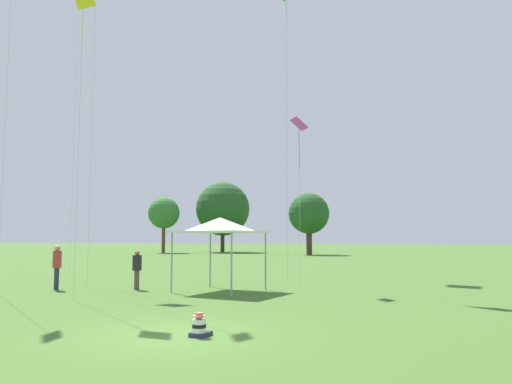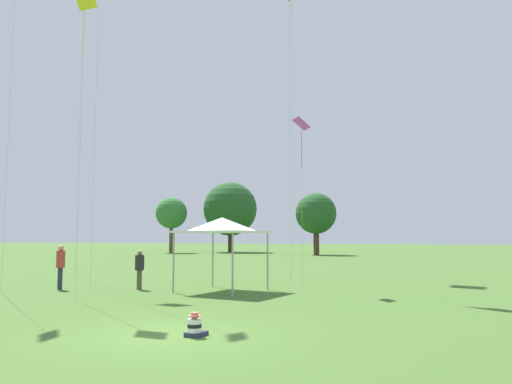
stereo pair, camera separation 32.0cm
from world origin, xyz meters
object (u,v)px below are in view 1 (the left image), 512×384
at_px(person_standing_3, 57,263).
at_px(distant_tree_1, 223,209).
at_px(seated_toddler, 200,327).
at_px(kite_6, 299,131).
at_px(kite_0, 83,10).
at_px(person_standing_1, 137,266).
at_px(canopy_tent, 220,226).
at_px(distant_tree_2, 164,213).
at_px(distant_tree_0, 309,214).

height_order(person_standing_3, distant_tree_1, distant_tree_1).
bearing_deg(distant_tree_1, person_standing_3, -76.56).
relative_size(seated_toddler, kite_6, 0.07).
distance_m(seated_toddler, kite_0, 13.09).
distance_m(seated_toddler, person_standing_1, 10.64).
bearing_deg(person_standing_1, canopy_tent, -19.40).
bearing_deg(seated_toddler, distant_tree_2, 123.27).
height_order(person_standing_3, distant_tree_0, distant_tree_0).
distance_m(seated_toddler, person_standing_3, 12.19).
height_order(person_standing_1, distant_tree_0, distant_tree_0).
bearing_deg(distant_tree_2, distant_tree_0, -2.43).
bearing_deg(distant_tree_1, kite_6, -65.32).
xyz_separation_m(person_standing_1, kite_0, (-0.20, -3.84, 9.52)).
relative_size(seated_toddler, kite_0, 0.05).
distance_m(person_standing_3, distant_tree_2, 49.36).
bearing_deg(distant_tree_0, kite_6, -79.43).
xyz_separation_m(kite_6, distant_tree_0, (-7.64, 40.92, -1.74)).
bearing_deg(kite_6, canopy_tent, 135.64).
bearing_deg(distant_tree_2, person_standing_3, -67.45).
bearing_deg(person_standing_1, kite_0, -119.77).
relative_size(person_standing_3, distant_tree_1, 0.18).
bearing_deg(distant_tree_2, person_standing_1, -63.58).
bearing_deg(person_standing_3, distant_tree_0, -154.17).
distance_m(kite_0, distant_tree_1, 56.29).
bearing_deg(seated_toddler, distant_tree_1, 115.37).
bearing_deg(kite_6, person_standing_3, 120.44).
distance_m(distant_tree_0, distant_tree_1, 15.81).
relative_size(kite_0, kite_6, 1.53).
height_order(person_standing_3, kite_0, kite_0).
distance_m(person_standing_3, canopy_tent, 7.09).
xyz_separation_m(seated_toddler, kite_6, (-0.07, 10.91, 6.67)).
bearing_deg(seated_toddler, person_standing_3, 147.83).
relative_size(canopy_tent, kite_0, 0.32).
distance_m(canopy_tent, kite_0, 9.68).
bearing_deg(distant_tree_1, distant_tree_2, -138.48).
relative_size(person_standing_3, distant_tree_2, 0.24).
xyz_separation_m(canopy_tent, kite_0, (-3.76, -4.30, 7.81)).
relative_size(seated_toddler, canopy_tent, 0.15).
height_order(distant_tree_1, distant_tree_2, distant_tree_1).
height_order(canopy_tent, distant_tree_2, distant_tree_2).
distance_m(distant_tree_1, distant_tree_2, 8.86).
distance_m(person_standing_3, kite_6, 11.80).
height_order(seated_toddler, canopy_tent, canopy_tent).
distance_m(seated_toddler, distant_tree_2, 60.19).
bearing_deg(distant_tree_1, person_standing_1, -72.91).
distance_m(canopy_tent, distant_tree_0, 43.33).
bearing_deg(person_standing_3, person_standing_1, 136.73).
xyz_separation_m(canopy_tent, distant_tree_2, (-25.60, 43.88, 2.88)).
bearing_deg(distant_tree_2, canopy_tent, -59.74).
xyz_separation_m(kite_0, distant_tree_0, (-0.97, 47.30, -5.34)).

